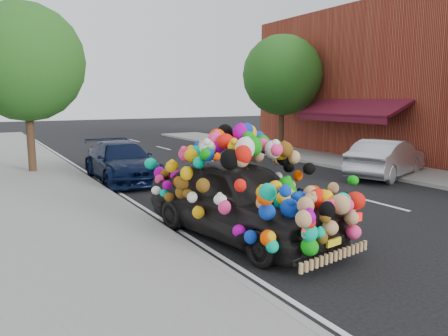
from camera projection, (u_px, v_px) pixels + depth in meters
name	position (u px, v px, depth m)	size (l,w,h in m)	color
ground	(268.00, 222.00, 9.88)	(100.00, 100.00, 0.00)	black
sidewalk	(70.00, 253.00, 7.74)	(4.00, 60.00, 0.12)	gray
kerb	(172.00, 235.00, 8.70)	(0.15, 60.00, 0.13)	gray
footpath_far	(398.00, 171.00, 16.49)	(3.00, 40.00, 0.12)	gray
lane_markings	(377.00, 203.00, 11.66)	(6.00, 50.00, 0.01)	silver
tree_near_sidewalk	(25.00, 62.00, 15.48)	(4.20, 4.20, 6.13)	#332114
tree_far_b	(282.00, 75.00, 21.76)	(4.00, 4.00, 5.90)	#332114
plush_art_car	(240.00, 181.00, 8.69)	(2.92, 5.06, 2.21)	black
navy_sedan	(122.00, 161.00, 14.76)	(1.83, 4.51, 1.31)	black
silver_hatchback	(387.00, 158.00, 15.42)	(1.43, 4.10, 1.35)	#A9ACB0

